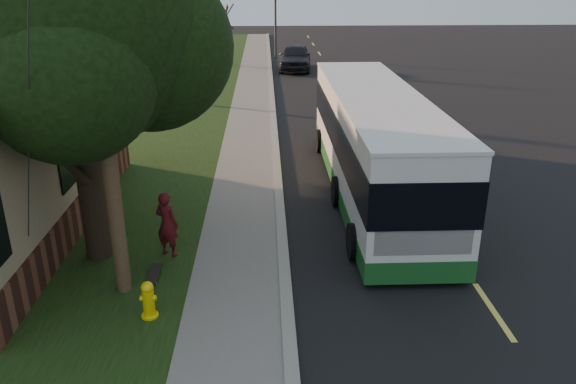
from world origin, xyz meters
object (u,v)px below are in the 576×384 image
object	(u,v)px
skateboard_main	(154,274)
bare_tree_far	(225,36)
bare_tree_near	(198,61)
leafy_tree	(72,24)
distant_car	(295,57)
fire_hydrant	(148,300)
skateboarder	(167,224)
traffic_signal	(275,14)
transit_bus	(374,141)
utility_pole	(97,64)

from	to	relation	value
skateboard_main	bare_tree_far	bearing A→B (deg)	90.43
bare_tree_near	bare_tree_far	distance (m)	12.01
leafy_tree	distant_car	size ratio (longest dim) A/B	1.58
fire_hydrant	skateboarder	xyz separation A→B (m)	(-0.01, 2.47, 0.41)
leafy_tree	bare_tree_near	distance (m)	15.66
traffic_signal	distant_car	bearing A→B (deg)	-78.30
fire_hydrant	skateboard_main	world-z (taller)	fire_hydrant
traffic_signal	bare_tree_far	bearing A→B (deg)	-131.19
leafy_tree	traffic_signal	distance (m)	31.76
fire_hydrant	bare_tree_far	bearing A→B (deg)	90.76
transit_bus	skateboard_main	world-z (taller)	transit_bus
utility_pole	distant_car	world-z (taller)	utility_pole
leafy_tree	bare_tree_far	bearing A→B (deg)	87.55
bare_tree_near	transit_bus	world-z (taller)	bare_tree_near
leafy_tree	distant_car	xyz separation A→B (m)	(5.83, 25.76, -4.33)
leafy_tree	bare_tree_near	world-z (taller)	leafy_tree
skateboard_main	distant_car	bearing A→B (deg)	80.63
skateboarder	distant_car	world-z (taller)	distant_car
fire_hydrant	bare_tree_near	size ratio (longest dim) A/B	0.17
fire_hydrant	distant_car	xyz separation A→B (m)	(4.26, 28.41, 0.41)
distant_car	utility_pole	bearing A→B (deg)	-95.55
transit_bus	skateboarder	size ratio (longest dim) A/B	7.16
skateboard_main	distant_car	world-z (taller)	distant_car
utility_pole	distant_car	size ratio (longest dim) A/B	1.84
utility_pole	distant_car	distance (m)	28.12
leafy_tree	skateboarder	bearing A→B (deg)	-6.44
traffic_signal	transit_bus	xyz separation A→B (m)	(2.25, -27.72, -1.57)
distant_car	leafy_tree	bearing A→B (deg)	-98.04
utility_pole	skateboarder	distance (m)	4.13
utility_pole	skateboard_main	bearing A→B (deg)	42.77
fire_hydrant	bare_tree_near	world-z (taller)	bare_tree_near
fire_hydrant	utility_pole	size ratio (longest dim) A/B	0.08
fire_hydrant	bare_tree_near	distance (m)	18.10
transit_bus	skateboarder	world-z (taller)	transit_bus
skateboarder	bare_tree_far	bearing A→B (deg)	-62.61
bare_tree_far	bare_tree_near	bearing A→B (deg)	-92.39
distant_car	fire_hydrant	bearing A→B (deg)	-93.82
traffic_signal	distant_car	size ratio (longest dim) A/B	1.11
skateboard_main	skateboarder	bearing A→B (deg)	80.18
traffic_signal	transit_bus	world-z (taller)	traffic_signal
leafy_tree	bare_tree_near	size ratio (longest dim) A/B	1.81
fire_hydrant	skateboard_main	size ratio (longest dim) A/B	0.82
traffic_signal	skateboarder	size ratio (longest dim) A/B	3.57
fire_hydrant	leafy_tree	distance (m)	5.65
traffic_signal	bare_tree_near	bearing A→B (deg)	-104.04
utility_pole	leafy_tree	bearing A→B (deg)	117.60
bare_tree_near	skateboarder	bearing A→B (deg)	-86.74
fire_hydrant	skateboarder	size ratio (longest dim) A/B	0.48
traffic_signal	skateboard_main	distance (m)	32.83
fire_hydrant	bare_tree_near	bearing A→B (deg)	92.86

